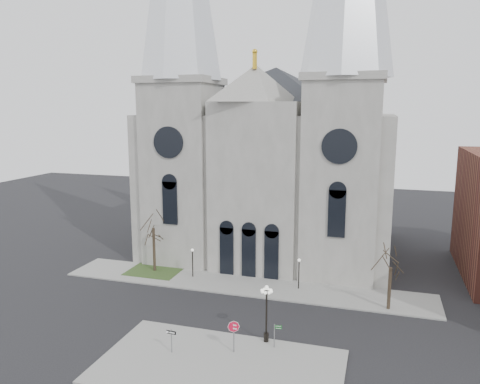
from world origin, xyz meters
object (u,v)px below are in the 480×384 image
(globe_lamp, at_px, (267,306))
(street_name_sign, at_px, (275,333))
(one_way_sign, at_px, (171,337))
(stop_sign, at_px, (234,330))

(globe_lamp, relative_size, street_name_sign, 2.44)
(globe_lamp, xyz_separation_m, one_way_sign, (-6.59, -3.83, -1.70))
(globe_lamp, height_order, street_name_sign, globe_lamp)
(one_way_sign, height_order, street_name_sign, street_name_sign)
(globe_lamp, bearing_deg, street_name_sign, -38.71)
(one_way_sign, bearing_deg, globe_lamp, 33.32)
(one_way_sign, bearing_deg, street_name_sign, 25.52)
(stop_sign, bearing_deg, street_name_sign, 32.08)
(stop_sign, bearing_deg, one_way_sign, -159.53)
(stop_sign, bearing_deg, globe_lamp, 52.74)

